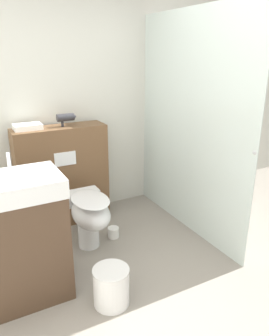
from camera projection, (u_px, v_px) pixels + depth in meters
name	position (u px, v px, depth m)	size (l,w,h in m)	color
ground_plane	(176.00, 302.00, 2.47)	(12.00, 12.00, 0.00)	gray
wall_back	(83.00, 103.00, 3.60)	(8.00, 0.06, 2.50)	silver
partition_panel	(63.00, 176.00, 3.50)	(0.95, 0.31, 1.07)	brown
shower_glass	(189.00, 126.00, 3.24)	(0.04, 1.76, 2.17)	silver
toilet	(89.00, 214.00, 3.05)	(0.39, 0.63, 0.54)	white
sink_vanity	(21.00, 239.00, 2.40)	(0.64, 0.47, 1.12)	#473323
hair_drier	(66.00, 118.00, 3.32)	(0.20, 0.08, 0.13)	#2D2D33
folded_towel	(28.00, 127.00, 3.20)	(0.27, 0.19, 0.05)	white
spare_toilet_roll	(113.00, 232.00, 3.32)	(0.11, 0.11, 0.11)	white
waste_bin	(111.00, 286.00, 2.42)	(0.27, 0.27, 0.30)	silver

